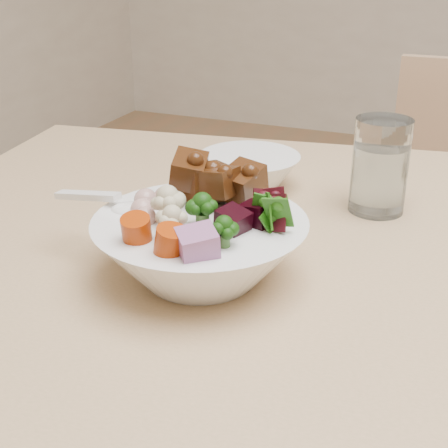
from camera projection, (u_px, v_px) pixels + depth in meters
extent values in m
cylinder|color=tan|center=(94.00, 325.00, 1.24)|extent=(0.06, 0.06, 0.69)
cylinder|color=tan|center=(360.00, 396.00, 1.27)|extent=(0.03, 0.03, 0.39)
cylinder|color=tan|center=(383.00, 316.00, 1.54)|extent=(0.03, 0.03, 0.39)
sphere|color=black|center=(203.00, 216.00, 0.59)|extent=(0.04, 0.04, 0.04)
sphere|color=beige|center=(168.00, 211.00, 0.60)|extent=(0.04, 0.04, 0.04)
cube|color=black|center=(256.00, 216.00, 0.61)|extent=(0.04, 0.04, 0.03)
cube|color=#985B8E|center=(198.00, 246.00, 0.54)|extent=(0.05, 0.05, 0.04)
cylinder|color=#B22804|center=(137.00, 232.00, 0.57)|extent=(0.03, 0.03, 0.03)
sphere|color=tan|center=(142.00, 210.00, 0.62)|extent=(0.02, 0.02, 0.02)
ellipsoid|color=white|center=(130.00, 211.00, 0.64)|extent=(0.05, 0.04, 0.02)
cube|color=white|center=(87.00, 196.00, 0.66)|extent=(0.08, 0.02, 0.02)
cylinder|color=silver|center=(380.00, 166.00, 0.77)|extent=(0.07, 0.07, 0.12)
cylinder|color=silver|center=(379.00, 177.00, 0.78)|extent=(0.06, 0.06, 0.08)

